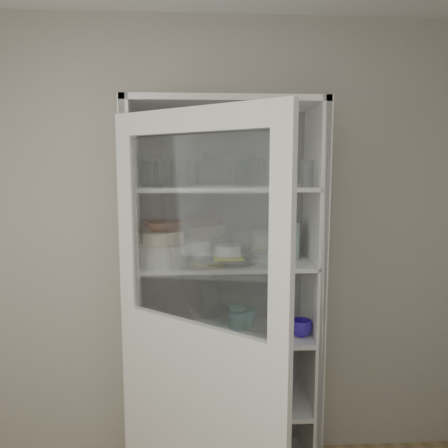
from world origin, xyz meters
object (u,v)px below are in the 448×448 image
(plate_stack_back, at_px, (193,248))
(cream_dish, at_px, (170,396))
(mug_blue, at_px, (301,328))
(mug_white, at_px, (280,328))
(measuring_cups, at_px, (165,334))
(goblet_0, at_px, (158,169))
(grey_bowl_stack, at_px, (288,240))
(teal_jar, at_px, (237,318))
(glass_platter, at_px, (228,259))
(mug_teal, at_px, (247,317))
(goblet_2, at_px, (249,168))
(cupboard_door, at_px, (196,373))
(cream_bowl, at_px, (164,237))
(plate_stack_front, at_px, (164,254))
(white_canister, at_px, (149,320))
(pantry_cabinet, at_px, (223,314))
(terracotta_bowl, at_px, (163,226))
(yellow_trivet, at_px, (228,257))
(white_ramekin, at_px, (228,250))
(tin_box, at_px, (243,397))
(goblet_3, at_px, (261,170))
(goblet_1, at_px, (208,168))

(plate_stack_back, relative_size, cream_dish, 0.91)
(cream_dish, bearing_deg, mug_blue, -6.18)
(mug_white, bearing_deg, measuring_cups, -158.40)
(goblet_0, bearing_deg, cream_dish, -65.06)
(grey_bowl_stack, height_order, teal_jar, grey_bowl_stack)
(teal_jar, relative_size, cream_dish, 0.51)
(mug_white, distance_m, cream_dish, 0.73)
(glass_platter, xyz_separation_m, mug_teal, (0.12, 0.09, -0.36))
(goblet_2, distance_m, glass_platter, 0.52)
(teal_jar, bearing_deg, mug_teal, 29.59)
(mug_white, bearing_deg, cupboard_door, -113.64)
(cupboard_door, bearing_deg, cream_bowl, 150.17)
(cupboard_door, relative_size, mug_white, 20.87)
(goblet_0, distance_m, goblet_2, 0.50)
(plate_stack_front, relative_size, teal_jar, 2.16)
(cupboard_door, height_order, white_canister, cupboard_door)
(grey_bowl_stack, bearing_deg, mug_blue, -65.62)
(pantry_cabinet, distance_m, mug_teal, 0.14)
(mug_teal, bearing_deg, terracotta_bowl, -172.86)
(grey_bowl_stack, bearing_deg, terracotta_bowl, -170.13)
(yellow_trivet, height_order, white_ramekin, white_ramekin)
(goblet_0, height_order, teal_jar, goblet_0)
(yellow_trivet, relative_size, tin_box, 0.77)
(mug_teal, bearing_deg, teal_jar, -162.20)
(goblet_2, distance_m, cream_dish, 1.34)
(glass_platter, distance_m, white_canister, 0.55)
(plate_stack_back, relative_size, grey_bowl_stack, 1.07)
(cupboard_door, xyz_separation_m, mug_teal, (0.28, 0.58, 0.04))
(goblet_2, bearing_deg, goblet_3, -27.93)
(plate_stack_front, distance_m, mug_white, 0.74)
(goblet_1, distance_m, terracotta_bowl, 0.42)
(terracotta_bowl, bearing_deg, glass_platter, 10.28)
(goblet_1, xyz_separation_m, teal_jar, (0.16, -0.06, -0.84))
(cream_dish, bearing_deg, plate_stack_back, 41.04)
(goblet_3, xyz_separation_m, cream_bowl, (-0.52, -0.17, -0.34))
(goblet_1, distance_m, mug_blue, 1.00)
(goblet_0, relative_size, mug_blue, 1.61)
(goblet_3, distance_m, mug_white, 0.86)
(cream_dish, height_order, tin_box, cream_dish)
(glass_platter, distance_m, teal_jar, 0.36)
(pantry_cabinet, bearing_deg, mug_teal, 3.32)
(terracotta_bowl, distance_m, teal_jar, 0.68)
(plate_stack_back, distance_m, yellow_trivet, 0.23)
(goblet_1, xyz_separation_m, terracotta_bowl, (-0.23, -0.18, -0.29))
(terracotta_bowl, distance_m, measuring_cups, 0.58)
(goblet_0, xyz_separation_m, plate_stack_back, (0.18, -0.00, -0.44))
(terracotta_bowl, relative_size, measuring_cups, 1.99)
(cream_bowl, relative_size, mug_blue, 1.85)
(glass_platter, bearing_deg, terracotta_bowl, -169.72)
(white_ramekin, bearing_deg, white_canister, 173.91)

